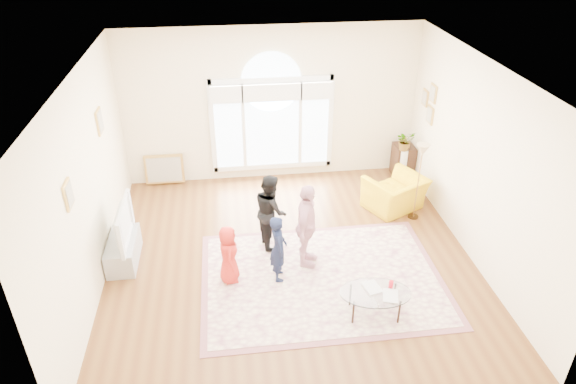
{
  "coord_description": "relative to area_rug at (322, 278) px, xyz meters",
  "views": [
    {
      "loc": [
        -0.93,
        -6.82,
        5.29
      ],
      "look_at": [
        -0.01,
        0.3,
        1.13
      ],
      "focal_mm": 32.0,
      "sensor_mm": 36.0,
      "label": 1
    }
  ],
  "objects": [
    {
      "name": "child_navy",
      "position": [
        -0.68,
        0.11,
        0.57
      ],
      "size": [
        0.28,
        0.41,
        1.13
      ],
      "primitive_type": "imported",
      "rotation": [
        0.0,
        0.0,
        1.56
      ],
      "color": "#131A36",
      "rests_on": "area_rug"
    },
    {
      "name": "leaning_picture",
      "position": [
        -2.7,
        3.48,
        -0.01
      ],
      "size": [
        0.8,
        0.14,
        0.62
      ],
      "primitive_type": "cube",
      "rotation": [
        -0.14,
        0.0,
        0.0
      ],
      "color": "tan",
      "rests_on": "ground"
    },
    {
      "name": "armchair",
      "position": [
        1.77,
        1.92,
        0.32
      ],
      "size": [
        1.31,
        1.26,
        0.66
      ],
      "primitive_type": "imported",
      "rotation": [
        0.0,
        0.0,
        3.61
      ],
      "color": "yellow",
      "rests_on": "ground"
    },
    {
      "name": "child_red",
      "position": [
        -1.45,
        0.16,
        0.5
      ],
      "size": [
        0.33,
        0.49,
        0.97
      ],
      "primitive_type": "imported",
      "rotation": [
        0.0,
        0.0,
        1.62
      ],
      "color": "red",
      "rests_on": "area_rug"
    },
    {
      "name": "coffee_table",
      "position": [
        0.59,
        -0.88,
        0.39
      ],
      "size": [
        1.09,
        0.77,
        0.54
      ],
      "rotation": [
        0.0,
        0.0,
        -0.12
      ],
      "color": "silver",
      "rests_on": "ground"
    },
    {
      "name": "floor_lamp",
      "position": [
        2.05,
        1.56,
        1.27
      ],
      "size": [
        0.26,
        0.26,
        1.51
      ],
      "color": "black",
      "rests_on": "ground"
    },
    {
      "name": "child_pink",
      "position": [
        -0.2,
        0.41,
        0.74
      ],
      "size": [
        0.6,
        0.92,
        1.45
      ],
      "primitive_type": "imported",
      "rotation": [
        0.0,
        0.0,
        1.26
      ],
      "color": "#E3A3B2",
      "rests_on": "area_rug"
    },
    {
      "name": "room_shell",
      "position": [
        -0.41,
        3.41,
        1.56
      ],
      "size": [
        6.0,
        6.0,
        6.0
      ],
      "color": "beige",
      "rests_on": "ground"
    },
    {
      "name": "rug_border",
      "position": [
        0.0,
        0.0,
        -0.0
      ],
      "size": [
        3.8,
        2.8,
        0.01
      ],
      "primitive_type": "cube",
      "color": "#895157",
      "rests_on": "ground"
    },
    {
      "name": "side_cabinet",
      "position": [
        2.36,
        3.22,
        0.34
      ],
      "size": [
        0.4,
        0.5,
        0.7
      ],
      "primitive_type": "cube",
      "color": "black",
      "rests_on": "ground"
    },
    {
      "name": "ground",
      "position": [
        -0.42,
        0.58,
        -0.01
      ],
      "size": [
        6.0,
        6.0,
        0.0
      ],
      "primitive_type": "plane",
      "color": "#5A3317",
      "rests_on": "ground"
    },
    {
      "name": "area_rug",
      "position": [
        0.0,
        0.0,
        0.0
      ],
      "size": [
        3.6,
        2.6,
        0.02
      ],
      "primitive_type": "cube",
      "color": "beige",
      "rests_on": "ground"
    },
    {
      "name": "plant_pedestal",
      "position": [
        2.28,
        3.03,
        0.34
      ],
      "size": [
        0.2,
        0.2,
        0.7
      ],
      "primitive_type": "cylinder",
      "color": "white",
      "rests_on": "ground"
    },
    {
      "name": "tv_console",
      "position": [
        -3.17,
        0.88,
        0.2
      ],
      "size": [
        0.45,
        1.0,
        0.42
      ],
      "primitive_type": "cube",
      "color": "#9DA0A5",
      "rests_on": "ground"
    },
    {
      "name": "television",
      "position": [
        -3.16,
        0.88,
        0.73
      ],
      "size": [
        0.17,
        1.12,
        0.65
      ],
      "color": "black",
      "rests_on": "tv_console"
    },
    {
      "name": "potted_plant",
      "position": [
        2.28,
        3.03,
        0.9
      ],
      "size": [
        0.45,
        0.41,
        0.42
      ],
      "primitive_type": "imported",
      "rotation": [
        0.0,
        0.0,
        0.25
      ],
      "color": "#33722D",
      "rests_on": "plant_pedestal"
    },
    {
      "name": "child_black",
      "position": [
        -0.7,
        1.05,
        0.67
      ],
      "size": [
        0.6,
        0.72,
        1.33
      ],
      "primitive_type": "imported",
      "rotation": [
        0.0,
        0.0,
        1.73
      ],
      "color": "black",
      "rests_on": "area_rug"
    }
  ]
}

